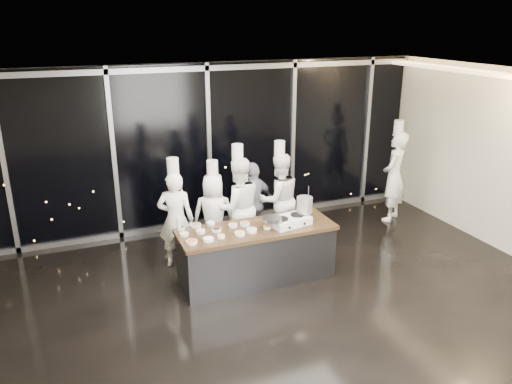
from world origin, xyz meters
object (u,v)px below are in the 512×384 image
Objects in this scene: frying_pan at (272,219)px; stock_pot at (305,205)px; chef_far_left at (176,218)px; demo_counter at (257,254)px; chef_side at (394,176)px; guest at (253,204)px; chef_center at (238,207)px; stove at (289,221)px; chef_right at (279,199)px; chef_left at (214,214)px.

frying_pan is 2.18× the size of stock_pot.
frying_pan is 0.29× the size of chef_far_left.
chef_side is (3.54, 1.33, 0.49)m from demo_counter.
demo_counter is 1.39m from guest.
chef_side is at bearing -172.77° from chef_center.
stove is 0.36m from stock_pot.
demo_counter is at bearing -15.57° from chef_side.
chef_right is (0.37, 1.23, -0.10)m from stove.
chef_center is at bearing -174.37° from chef_left.
guest is (0.25, 1.41, -0.28)m from frying_pan.
demo_counter is 4.49× the size of frying_pan.
chef_left reaches higher than stove.
chef_far_left is (-1.58, 1.05, -0.12)m from stove.
stock_pot is at bearing 173.47° from chef_far_left.
chef_side is at bearing 20.62° from demo_counter.
chef_center is 0.96× the size of chef_side.
frying_pan is at bearing 58.42° from guest.
guest is at bearing 70.71° from demo_counter.
stove is 1.90m from chef_far_left.
stock_pot is (0.82, -0.01, 0.71)m from demo_counter.
stove reaches higher than demo_counter.
chef_side reaches higher than chef_far_left.
chef_side is at bearing 159.69° from guest.
frying_pan is 0.27× the size of chef_center.
stove is at bearing 115.77° from chef_center.
guest is at bearing -146.87° from chef_left.
demo_counter is 0.66m from frying_pan.
guest is at bearing 82.12° from stove.
chef_left is at bearing 108.03° from demo_counter.
chef_left is 0.44m from chef_center.
frying_pan is 3.66m from chef_side.
chef_center reaches higher than demo_counter.
chef_center is 0.86m from chef_right.
chef_left reaches higher than guest.
chef_right is (1.95, 0.18, 0.02)m from chef_far_left.
chef_left is at bearing 1.43° from chef_right.
stove is (0.53, -0.07, 0.51)m from demo_counter.
chef_far_left is 0.94× the size of chef_center.
chef_far_left is 1.95m from chef_right.
chef_far_left reaches higher than demo_counter.
chef_far_left reaches higher than stock_pot.
guest reaches higher than frying_pan.
chef_left reaches higher than stock_pot.
demo_counter is 1.09m from stock_pot.
chef_center is (-0.77, 0.99, -0.27)m from stock_pot.
frying_pan is 0.65m from stock_pot.
chef_far_left is at bearing -10.30° from guest.
chef_right is at bearing -153.49° from chef_far_left.
chef_right is (0.85, 0.17, -0.03)m from chef_center.
chef_far_left is 4.61m from chef_side.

